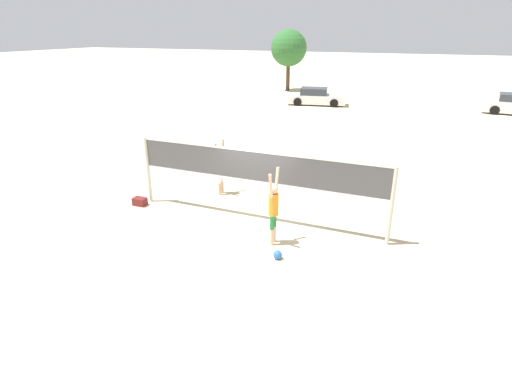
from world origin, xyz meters
TOP-DOWN VIEW (x-y plane):
  - ground_plane at (0.00, 0.00)m, footprint 200.00×200.00m
  - volleyball_net at (0.00, 0.00)m, footprint 8.14×0.12m
  - player_spiker at (0.99, -1.17)m, footprint 0.28×0.71m
  - player_blocker at (-2.04, 1.57)m, footprint 0.28×0.69m
  - volleyball at (1.39, -1.91)m, footprint 0.24×0.24m
  - gear_bag at (-4.17, -0.43)m, footprint 0.45×0.30m
  - parked_car_near at (-3.43, 21.18)m, footprint 4.83×2.55m
  - tree_left_cluster at (-8.00, 27.96)m, footprint 3.44×3.44m

SIDE VIEW (x-z plane):
  - ground_plane at x=0.00m, z-range 0.00..0.00m
  - volleyball at x=1.39m, z-range 0.00..0.24m
  - gear_bag at x=-4.17m, z-range 0.00..0.27m
  - parked_car_near at x=-3.43m, z-range -0.07..1.27m
  - player_blocker at x=-2.04m, z-range 0.05..2.05m
  - player_spiker at x=0.99m, z-range 0.06..2.26m
  - volleyball_net at x=0.00m, z-range 0.48..2.80m
  - tree_left_cluster at x=-8.00m, z-range 1.12..6.87m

